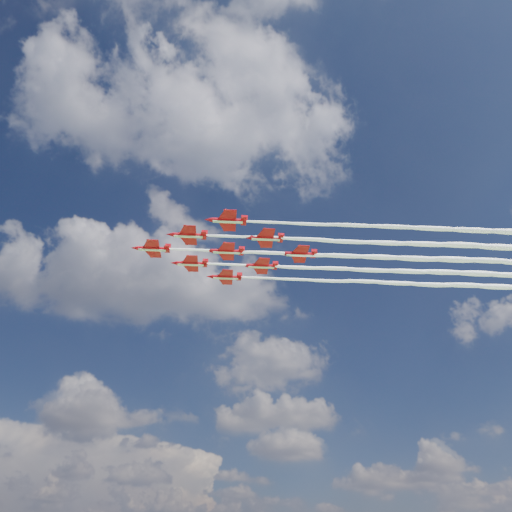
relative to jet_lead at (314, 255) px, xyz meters
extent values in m
cylinder|color=red|center=(-44.79, 1.77, 0.00)|extent=(8.03, 1.41, 1.10)
cone|color=red|center=(-49.78, 1.96, 0.00)|extent=(2.04, 1.18, 1.10)
cone|color=red|center=(-40.10, 1.58, 0.00)|extent=(1.54, 1.06, 1.00)
ellipsoid|color=black|center=(-46.79, 1.85, 0.45)|extent=(2.11, 0.99, 0.72)
cube|color=red|center=(-44.29, 1.75, -0.05)|extent=(3.56, 9.31, 0.14)
cube|color=red|center=(-40.80, 1.61, 0.00)|extent=(1.54, 3.65, 0.12)
cube|color=red|center=(-40.60, 1.60, 0.90)|extent=(1.60, 0.20, 1.80)
cube|color=white|center=(-44.79, 1.77, -0.50)|extent=(7.52, 1.19, 0.12)
cylinder|color=red|center=(-34.86, -6.01, 0.00)|extent=(8.03, 1.41, 1.10)
cone|color=red|center=(-39.85, -5.81, 0.00)|extent=(2.04, 1.18, 1.10)
cone|color=red|center=(-30.17, -6.19, 0.00)|extent=(1.54, 1.06, 1.00)
ellipsoid|color=black|center=(-36.86, -5.93, 0.45)|extent=(2.11, 0.99, 0.72)
cube|color=red|center=(-34.36, -6.03, -0.05)|extent=(3.56, 9.31, 0.14)
cube|color=red|center=(-30.87, -6.16, 0.00)|extent=(1.54, 3.65, 0.12)
cube|color=red|center=(-30.67, -6.17, 0.90)|extent=(1.60, 0.20, 1.80)
cube|color=white|center=(-34.86, -6.01, -0.50)|extent=(7.52, 1.19, 0.12)
cylinder|color=red|center=(-34.28, 8.73, 0.00)|extent=(8.03, 1.41, 1.10)
cone|color=red|center=(-39.27, 8.93, 0.00)|extent=(2.04, 1.18, 1.10)
cone|color=red|center=(-29.59, 8.55, 0.00)|extent=(1.54, 1.06, 1.00)
ellipsoid|color=black|center=(-36.28, 8.81, 0.45)|extent=(2.11, 0.99, 0.72)
cube|color=red|center=(-33.78, 8.71, -0.05)|extent=(3.56, 9.31, 0.14)
cube|color=red|center=(-30.29, 8.58, 0.00)|extent=(1.54, 3.65, 0.12)
cube|color=red|center=(-30.09, 8.57, 0.90)|extent=(1.60, 0.20, 1.80)
cube|color=white|center=(-34.28, 8.73, -0.50)|extent=(7.52, 1.19, 0.12)
cylinder|color=red|center=(-24.93, -13.78, 0.00)|extent=(8.03, 1.41, 1.10)
cone|color=red|center=(-29.92, -13.58, 0.00)|extent=(2.04, 1.18, 1.10)
cone|color=red|center=(-20.24, -13.96, 0.00)|extent=(1.54, 1.06, 1.00)
ellipsoid|color=black|center=(-26.93, -13.70, 0.45)|extent=(2.11, 0.99, 0.72)
cube|color=red|center=(-24.43, -13.80, -0.05)|extent=(3.56, 9.31, 0.14)
cube|color=red|center=(-20.94, -13.94, 0.00)|extent=(1.54, 3.65, 0.12)
cube|color=red|center=(-20.74, -13.94, 0.90)|extent=(1.60, 0.20, 1.80)
cube|color=white|center=(-24.93, -13.78, -0.50)|extent=(7.52, 1.19, 0.12)
cylinder|color=red|center=(-24.35, 0.96, 0.00)|extent=(8.03, 1.41, 1.10)
cone|color=red|center=(-29.34, 1.16, 0.00)|extent=(2.04, 1.18, 1.10)
cone|color=red|center=(-19.66, 0.78, 0.00)|extent=(1.54, 1.06, 1.00)
ellipsoid|color=black|center=(-26.35, 1.04, 0.45)|extent=(2.11, 0.99, 0.72)
cube|color=red|center=(-23.85, 0.94, -0.05)|extent=(3.56, 9.31, 0.14)
cube|color=red|center=(-20.36, 0.80, 0.00)|extent=(1.54, 3.65, 0.12)
cube|color=red|center=(-20.16, 0.80, 0.90)|extent=(1.60, 0.20, 1.80)
cube|color=white|center=(-24.35, 0.96, -0.50)|extent=(7.52, 1.19, 0.12)
cylinder|color=red|center=(-23.77, 15.70, 0.00)|extent=(8.03, 1.41, 1.10)
cone|color=red|center=(-28.76, 15.90, 0.00)|extent=(2.04, 1.18, 1.10)
cone|color=red|center=(-19.08, 15.51, 0.00)|extent=(1.54, 1.06, 1.00)
ellipsoid|color=black|center=(-25.77, 15.78, 0.45)|extent=(2.11, 0.99, 0.72)
cube|color=red|center=(-23.27, 15.68, -0.05)|extent=(3.56, 9.31, 0.14)
cube|color=red|center=(-19.78, 15.54, 0.00)|extent=(1.54, 3.65, 0.12)
cube|color=red|center=(-19.58, 15.53, 0.90)|extent=(1.60, 0.20, 1.80)
cube|color=white|center=(-23.77, 15.70, -0.50)|extent=(7.52, 1.19, 0.12)
cylinder|color=red|center=(-14.42, -6.81, 0.00)|extent=(8.03, 1.41, 1.10)
cone|color=red|center=(-19.41, -6.62, 0.00)|extent=(2.04, 1.18, 1.10)
cone|color=red|center=(-9.73, -7.00, 0.00)|extent=(1.54, 1.06, 1.00)
ellipsoid|color=black|center=(-16.42, -6.73, 0.45)|extent=(2.11, 0.99, 0.72)
cube|color=red|center=(-13.92, -6.83, -0.05)|extent=(3.56, 9.31, 0.14)
cube|color=red|center=(-10.43, -6.97, 0.00)|extent=(1.54, 3.65, 0.12)
cube|color=red|center=(-10.23, -6.98, 0.90)|extent=(1.60, 0.20, 1.80)
cube|color=white|center=(-14.42, -6.81, -0.50)|extent=(7.52, 1.19, 0.12)
cylinder|color=red|center=(-13.84, 7.93, 0.00)|extent=(8.03, 1.41, 1.10)
cone|color=red|center=(-18.83, 8.12, 0.00)|extent=(2.04, 1.18, 1.10)
cone|color=red|center=(-9.15, 7.74, 0.00)|extent=(1.54, 1.06, 1.00)
ellipsoid|color=black|center=(-15.84, 8.01, 0.45)|extent=(2.11, 0.99, 0.72)
cube|color=red|center=(-13.34, 7.91, -0.05)|extent=(3.56, 9.31, 0.14)
cube|color=red|center=(-9.85, 7.77, 0.00)|extent=(1.54, 3.65, 0.12)
cube|color=red|center=(-9.65, 7.76, 0.90)|extent=(1.60, 0.20, 1.80)
cube|color=white|center=(-13.84, 7.93, -0.50)|extent=(7.52, 1.19, 0.12)
cylinder|color=red|center=(-3.91, 0.15, 0.00)|extent=(8.03, 1.41, 1.10)
cone|color=red|center=(-8.90, 0.35, 0.00)|extent=(2.04, 1.18, 1.10)
cone|color=red|center=(0.78, -0.03, 0.00)|extent=(1.54, 1.06, 1.00)
ellipsoid|color=black|center=(-5.91, 0.23, 0.45)|extent=(2.11, 0.99, 0.72)
cube|color=red|center=(-3.41, 0.13, -0.05)|extent=(3.56, 9.31, 0.14)
cube|color=red|center=(0.08, 0.00, 0.00)|extent=(1.54, 3.65, 0.12)
cube|color=red|center=(0.28, -0.01, 0.90)|extent=(1.60, 0.20, 1.80)
cube|color=white|center=(-3.91, 0.15, -0.50)|extent=(7.52, 1.19, 0.12)
camera|label=1|loc=(-28.99, -116.45, -73.33)|focal=35.00mm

